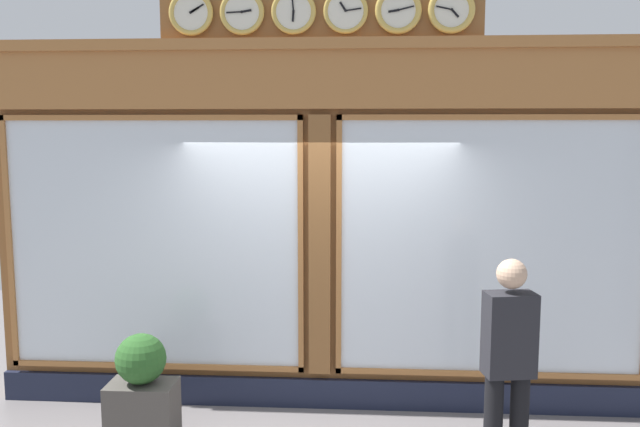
% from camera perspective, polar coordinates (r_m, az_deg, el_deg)
% --- Properties ---
extents(shop_facade, '(6.26, 0.42, 3.93)m').
position_cam_1_polar(shop_facade, '(6.20, 0.08, -0.83)').
color(shop_facade, brown).
rests_on(shop_facade, ground_plane).
extents(pedestrian, '(0.39, 0.28, 1.69)m').
position_cam_1_polar(pedestrian, '(5.17, 15.90, -12.06)').
color(pedestrian, black).
rests_on(pedestrian, ground_plane).
extents(planter_box, '(0.56, 0.36, 0.52)m').
position_cam_1_polar(planter_box, '(5.97, -15.01, -16.25)').
color(planter_box, '#4C4742').
rests_on(planter_box, ground_plane).
extents(planter_shrub, '(0.42, 0.42, 0.42)m').
position_cam_1_polar(planter_shrub, '(5.80, -15.17, -11.97)').
color(planter_shrub, '#285623').
rests_on(planter_shrub, planter_box).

